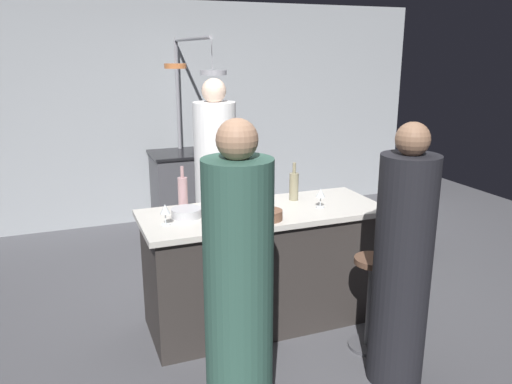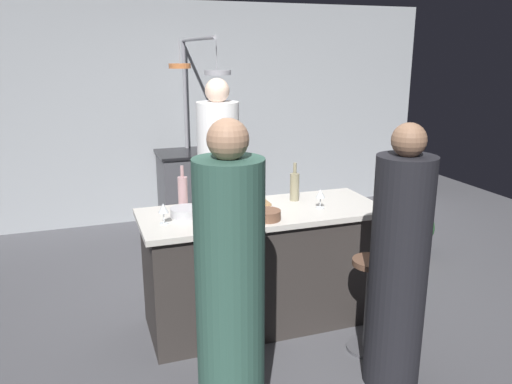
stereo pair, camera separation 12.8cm
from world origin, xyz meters
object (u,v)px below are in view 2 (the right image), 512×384
potted_plant (416,231)px  pepper_mill (246,210)px  guest_left (230,294)px  mixing_bowl_wooden (267,215)px  wine_bottle_dark (212,211)px  cutting_board (247,203)px  bar_stool_right (369,301)px  wine_bottle_white (295,186)px  guest_right (398,269)px  wine_bottle_rose (183,192)px  chef (219,185)px  bar_stool_left (224,327)px  wine_glass_by_chef (320,195)px  stove_range (193,188)px  wine_glass_near_right_guest (163,209)px  mixing_bowl_steel (185,212)px

potted_plant → pepper_mill: pepper_mill is taller
guest_left → mixing_bowl_wooden: size_ratio=8.91×
pepper_mill → wine_bottle_dark: bearing=164.7°
cutting_board → mixing_bowl_wooden: mixing_bowl_wooden is taller
potted_plant → bar_stool_right: bearing=-136.0°
guest_left → wine_bottle_white: bearing=53.5°
guest_right → wine_bottle_rose: guest_right is taller
chef → wine_bottle_white: chef is taller
bar_stool_left → wine_glass_by_chef: (0.90, 0.53, 0.63)m
bar_stool_right → wine_bottle_rose: size_ratio=2.12×
stove_range → wine_glass_near_right_guest: size_ratio=6.10×
wine_bottle_white → mixing_bowl_wooden: 0.53m
stove_range → potted_plant: (1.86, -1.81, -0.15)m
wine_bottle_dark → mixing_bowl_wooden: size_ratio=1.47×
bar_stool_right → pepper_mill: bearing=156.3°
guest_right → bar_stool_left: 1.13m
chef → wine_bottle_rose: chef is taller
bar_stool_right → potted_plant: 1.82m
wine_bottle_dark → wine_bottle_white: 0.85m
mixing_bowl_wooden → bar_stool_left: bearing=-136.8°
bar_stool_left → wine_bottle_white: size_ratio=2.26×
guest_right → guest_left: size_ratio=0.96×
cutting_board → bar_stool_left: bearing=-117.5°
mixing_bowl_steel → chef: bearing=62.5°
wine_bottle_dark → cutting_board: bearing=47.3°
guest_left → wine_bottle_white: (0.87, 1.18, 0.22)m
wine_bottle_dark → wine_bottle_white: bearing=26.7°
guest_right → wine_bottle_rose: bearing=130.6°
chef → guest_left: bearing=-103.7°
guest_left → mixing_bowl_steel: 1.08m
cutting_board → guest_left: bearing=-112.2°
bar_stool_left → mixing_bowl_steel: mixing_bowl_steel is taller
wine_bottle_white → mixing_bowl_steel: size_ratio=1.40×
cutting_board → wine_glass_near_right_guest: 0.73m
bar_stool_right → wine_glass_near_right_guest: bearing=156.9°
guest_right → wine_glass_near_right_guest: size_ratio=11.29×
pepper_mill → mixing_bowl_steel: bearing=136.1°
potted_plant → wine_glass_near_right_guest: (-2.60, -0.71, 0.71)m
stove_range → wine_bottle_white: size_ratio=2.96×
bar_stool_left → wine_bottle_rose: bearing=93.8°
wine_bottle_white → wine_glass_near_right_guest: 1.08m
mixing_bowl_steel → guest_right: bearing=-43.6°
wine_bottle_white → wine_glass_near_right_guest: wine_bottle_white is taller
bar_stool_left → cutting_board: (0.42, 0.81, 0.53)m
wine_bottle_white → mixing_bowl_steel: 0.90m
wine_bottle_white → chef: bearing=112.9°
stove_range → guest_right: guest_right is taller
potted_plant → guest_right: bearing=-129.9°
chef → mixing_bowl_wooden: chef is taller
guest_right → wine_glass_by_chef: bearing=96.0°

